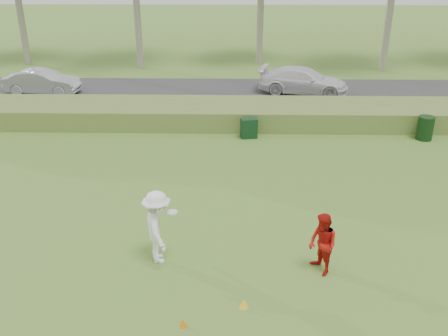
{
  "coord_description": "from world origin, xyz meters",
  "views": [
    {
      "loc": [
        0.3,
        -10.17,
        7.75
      ],
      "look_at": [
        0.0,
        4.0,
        1.3
      ],
      "focal_mm": 40.0,
      "sensor_mm": 36.0,
      "label": 1
    }
  ],
  "objects_px": {
    "car_right": "(303,81)",
    "cone_yellow": "(244,303)",
    "player_red": "(323,244)",
    "player_white": "(158,227)",
    "car_mid": "(42,82)",
    "cone_orange": "(183,323)",
    "trash_bin": "(425,128)",
    "utility_cabinet": "(249,128)"
  },
  "relations": [
    {
      "from": "player_white",
      "to": "utility_cabinet",
      "type": "bearing_deg",
      "value": -32.75
    },
    {
      "from": "player_red",
      "to": "player_white",
      "type": "bearing_deg",
      "value": -120.37
    },
    {
      "from": "player_white",
      "to": "car_mid",
      "type": "relative_size",
      "value": 0.5
    },
    {
      "from": "cone_yellow",
      "to": "utility_cabinet",
      "type": "distance_m",
      "value": 11.04
    },
    {
      "from": "player_red",
      "to": "utility_cabinet",
      "type": "distance_m",
      "value": 9.75
    },
    {
      "from": "cone_yellow",
      "to": "cone_orange",
      "type": "bearing_deg",
      "value": -153.99
    },
    {
      "from": "player_white",
      "to": "trash_bin",
      "type": "xyz_separation_m",
      "value": [
        10.11,
        9.12,
        -0.5
      ]
    },
    {
      "from": "cone_orange",
      "to": "car_right",
      "type": "height_order",
      "value": "car_right"
    },
    {
      "from": "cone_orange",
      "to": "car_right",
      "type": "xyz_separation_m",
      "value": [
        4.89,
        18.49,
        0.66
      ]
    },
    {
      "from": "player_red",
      "to": "cone_orange",
      "type": "bearing_deg",
      "value": -82.41
    },
    {
      "from": "player_white",
      "to": "utility_cabinet",
      "type": "relative_size",
      "value": 2.35
    },
    {
      "from": "cone_orange",
      "to": "car_mid",
      "type": "bearing_deg",
      "value": 117.62
    },
    {
      "from": "player_red",
      "to": "car_right",
      "type": "distance_m",
      "value": 16.48
    },
    {
      "from": "car_right",
      "to": "cone_yellow",
      "type": "bearing_deg",
      "value": -178.46
    },
    {
      "from": "cone_yellow",
      "to": "trash_bin",
      "type": "distance_m",
      "value": 13.53
    },
    {
      "from": "car_right",
      "to": "utility_cabinet",
      "type": "bearing_deg",
      "value": 167.84
    },
    {
      "from": "car_right",
      "to": "player_white",
      "type": "bearing_deg",
      "value": 172.93
    },
    {
      "from": "car_mid",
      "to": "utility_cabinet",
      "type": "bearing_deg",
      "value": -116.17
    },
    {
      "from": "car_mid",
      "to": "car_right",
      "type": "height_order",
      "value": "car_right"
    },
    {
      "from": "cone_yellow",
      "to": "car_mid",
      "type": "relative_size",
      "value": 0.06
    },
    {
      "from": "trash_bin",
      "to": "car_right",
      "type": "bearing_deg",
      "value": 122.45
    },
    {
      "from": "utility_cabinet",
      "to": "trash_bin",
      "type": "distance_m",
      "value": 7.51
    },
    {
      "from": "player_white",
      "to": "player_red",
      "type": "distance_m",
      "value": 4.23
    },
    {
      "from": "cone_orange",
      "to": "car_mid",
      "type": "xyz_separation_m",
      "value": [
        -9.48,
        18.13,
        0.62
      ]
    },
    {
      "from": "player_red",
      "to": "cone_yellow",
      "type": "xyz_separation_m",
      "value": [
        -1.98,
        -1.42,
        -0.71
      ]
    },
    {
      "from": "player_white",
      "to": "car_mid",
      "type": "xyz_separation_m",
      "value": [
        -8.61,
        15.61,
        -0.28
      ]
    },
    {
      "from": "player_red",
      "to": "cone_orange",
      "type": "xyz_separation_m",
      "value": [
        -3.33,
        -2.08,
        -0.73
      ]
    },
    {
      "from": "trash_bin",
      "to": "cone_orange",
      "type": "bearing_deg",
      "value": -128.42
    },
    {
      "from": "player_red",
      "to": "trash_bin",
      "type": "xyz_separation_m",
      "value": [
        5.9,
        9.57,
        -0.32
      ]
    },
    {
      "from": "cone_yellow",
      "to": "utility_cabinet",
      "type": "relative_size",
      "value": 0.28
    },
    {
      "from": "player_red",
      "to": "cone_orange",
      "type": "height_order",
      "value": "player_red"
    },
    {
      "from": "utility_cabinet",
      "to": "cone_yellow",
      "type": "bearing_deg",
      "value": -102.26
    },
    {
      "from": "cone_yellow",
      "to": "trash_bin",
      "type": "bearing_deg",
      "value": 54.33
    },
    {
      "from": "player_white",
      "to": "cone_orange",
      "type": "distance_m",
      "value": 2.82
    },
    {
      "from": "cone_yellow",
      "to": "utility_cabinet",
      "type": "xyz_separation_m",
      "value": [
        0.38,
        11.03,
        0.31
      ]
    },
    {
      "from": "cone_yellow",
      "to": "car_right",
      "type": "distance_m",
      "value": 18.19
    },
    {
      "from": "cone_orange",
      "to": "utility_cabinet",
      "type": "distance_m",
      "value": 11.82
    },
    {
      "from": "car_right",
      "to": "trash_bin",
      "type": "bearing_deg",
      "value": -134.78
    },
    {
      "from": "player_red",
      "to": "car_right",
      "type": "xyz_separation_m",
      "value": [
        1.55,
        16.41,
        -0.06
      ]
    },
    {
      "from": "utility_cabinet",
      "to": "car_mid",
      "type": "xyz_separation_m",
      "value": [
        -11.21,
        6.44,
        0.29
      ]
    },
    {
      "from": "trash_bin",
      "to": "cone_yellow",
      "type": "bearing_deg",
      "value": -125.67
    },
    {
      "from": "player_red",
      "to": "cone_orange",
      "type": "relative_size",
      "value": 8.28
    }
  ]
}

